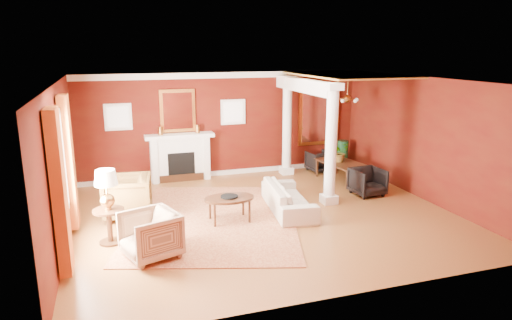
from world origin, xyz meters
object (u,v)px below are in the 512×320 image
object	(u,v)px
coffee_table	(229,199)
dining_table	(343,166)
armchair_stripe	(150,233)
side_table	(107,195)
armchair_leopard	(127,195)
sofa	(289,193)

from	to	relation	value
coffee_table	dining_table	xyz separation A→B (m)	(3.71, 1.96, -0.07)
armchair_stripe	side_table	size ratio (longest dim) A/B	0.64
coffee_table	side_table	size ratio (longest dim) A/B	0.74
armchair_leopard	side_table	size ratio (longest dim) A/B	0.70
sofa	dining_table	world-z (taller)	dining_table
armchair_stripe	side_table	bearing A→B (deg)	-160.02
sofa	armchair_stripe	distance (m)	3.45
coffee_table	dining_table	bearing A→B (deg)	27.82
armchair_leopard	armchair_stripe	distance (m)	2.16
armchair_leopard	coffee_table	distance (m)	2.22
armchair_stripe	side_table	world-z (taller)	side_table
side_table	dining_table	bearing A→B (deg)	20.92
dining_table	coffee_table	bearing A→B (deg)	108.40
armchair_leopard	dining_table	size ratio (longest dim) A/B	0.66
sofa	side_table	bearing A→B (deg)	105.83
coffee_table	armchair_leopard	bearing A→B (deg)	155.24
side_table	sofa	bearing A→B (deg)	8.84
side_table	armchair_leopard	bearing A→B (deg)	73.86
side_table	dining_table	xyz separation A→B (m)	(6.10, 2.33, -0.53)
sofa	armchair_stripe	size ratio (longest dim) A/B	2.29
sofa	armchair_leopard	size ratio (longest dim) A/B	2.07
armchair_stripe	side_table	xyz separation A→B (m)	(-0.67, 0.83, 0.49)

